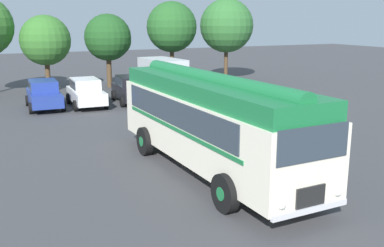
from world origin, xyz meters
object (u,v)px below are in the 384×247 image
(vintage_bus, at_px, (211,119))
(car_near_left, at_px, (44,94))
(car_mid_left, at_px, (86,92))
(box_van, at_px, (167,76))
(car_mid_right, at_px, (131,89))

(vintage_bus, xyz_separation_m, car_near_left, (-3.68, 14.17, -1.05))
(vintage_bus, bearing_deg, car_mid_left, 95.33)
(car_mid_left, bearing_deg, vintage_bus, -84.67)
(box_van, bearing_deg, car_mid_left, -168.29)
(vintage_bus, height_order, car_mid_left, vintage_bus)
(box_van, bearing_deg, vintage_bus, -106.70)
(vintage_bus, xyz_separation_m, car_mid_left, (-1.29, 13.84, -1.05))
(car_mid_right, relative_size, box_van, 0.73)
(car_near_left, bearing_deg, box_van, 6.07)
(car_near_left, bearing_deg, car_mid_left, -7.87)
(car_near_left, xyz_separation_m, car_mid_right, (5.24, -0.31, 0.00))
(car_near_left, distance_m, car_mid_right, 5.25)
(car_near_left, bearing_deg, vintage_bus, -75.42)
(car_near_left, relative_size, car_mid_left, 1.00)
(car_near_left, height_order, box_van, box_van)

